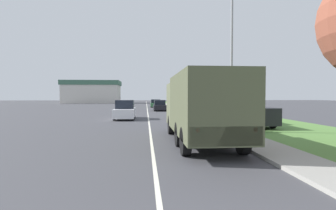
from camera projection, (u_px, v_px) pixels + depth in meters
ground_plane at (147, 110)px, 40.91m from camera, size 180.00×180.00×0.00m
lane_centre_stripe at (147, 109)px, 40.91m from camera, size 0.12×120.00×0.00m
sidewalk_right at (176, 109)px, 41.29m from camera, size 1.80×120.00×0.12m
grass_strip_right at (203, 109)px, 41.67m from camera, size 7.00×120.00×0.02m
military_truck at (200, 105)px, 11.71m from camera, size 2.39×7.91×3.00m
car_nearest_ahead at (125, 111)px, 23.93m from camera, size 1.79×4.39×1.73m
car_second_ahead at (160, 106)px, 37.63m from camera, size 1.75×4.54×1.53m
car_third_ahead at (156, 104)px, 49.32m from camera, size 1.88×4.00×1.48m
pickup_truck at (247, 113)px, 18.81m from camera, size 2.06×5.47×1.78m
lamp_post at (229, 48)px, 15.22m from camera, size 1.69×0.24×8.18m
utility_box at (258, 126)px, 15.10m from camera, size 0.55×0.45×0.70m
building_distant at (92, 92)px, 78.24m from camera, size 16.54×9.90×6.65m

